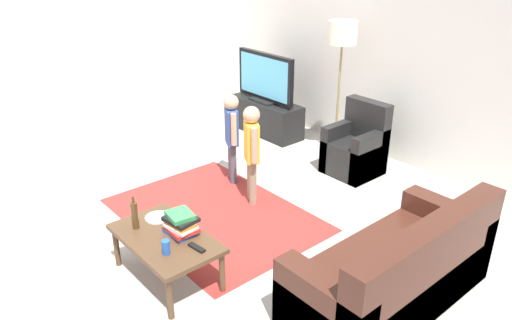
{
  "coord_description": "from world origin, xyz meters",
  "views": [
    {
      "loc": [
        3.45,
        -2.35,
        2.71
      ],
      "look_at": [
        0.0,
        0.6,
        0.65
      ],
      "focal_mm": 34.59,
      "sensor_mm": 36.0,
      "label": 1
    }
  ],
  "objects_px": {
    "tv_stand": "(266,117)",
    "armchair": "(357,150)",
    "bottle": "(135,215)",
    "book_stack": "(181,224)",
    "child_near_tv": "(232,131)",
    "child_center": "(252,146)",
    "tv_remote": "(197,248)",
    "soda_can": "(166,247)",
    "floor_lamp": "(342,40)",
    "tv": "(265,78)",
    "couch": "(399,275)",
    "plate": "(157,217)",
    "coffee_table": "(166,241)"
  },
  "relations": [
    {
      "from": "tv_stand",
      "to": "armchair",
      "type": "relative_size",
      "value": 1.33
    },
    {
      "from": "bottle",
      "to": "armchair",
      "type": "bearing_deg",
      "value": 90.51
    },
    {
      "from": "armchair",
      "to": "tv_stand",
      "type": "bearing_deg",
      "value": 178.71
    },
    {
      "from": "armchair",
      "to": "book_stack",
      "type": "bearing_deg",
      "value": -82.69
    },
    {
      "from": "tv_stand",
      "to": "child_near_tv",
      "type": "bearing_deg",
      "value": -55.48
    },
    {
      "from": "child_center",
      "to": "tv_remote",
      "type": "bearing_deg",
      "value": -56.2
    },
    {
      "from": "book_stack",
      "to": "soda_can",
      "type": "distance_m",
      "value": 0.3
    },
    {
      "from": "tv_stand",
      "to": "child_center",
      "type": "distance_m",
      "value": 2.18
    },
    {
      "from": "armchair",
      "to": "child_center",
      "type": "xyz_separation_m",
      "value": [
        -0.26,
        -1.49,
        0.37
      ]
    },
    {
      "from": "floor_lamp",
      "to": "child_center",
      "type": "relative_size",
      "value": 1.6
    },
    {
      "from": "tv",
      "to": "couch",
      "type": "xyz_separation_m",
      "value": [
        3.55,
        -1.72,
        -0.56
      ]
    },
    {
      "from": "armchair",
      "to": "floor_lamp",
      "type": "relative_size",
      "value": 0.51
    },
    {
      "from": "floor_lamp",
      "to": "tv_remote",
      "type": "height_order",
      "value": "floor_lamp"
    },
    {
      "from": "tv_stand",
      "to": "floor_lamp",
      "type": "xyz_separation_m",
      "value": [
        1.23,
        0.15,
        1.3
      ]
    },
    {
      "from": "tv",
      "to": "child_center",
      "type": "xyz_separation_m",
      "value": [
        1.49,
        -1.51,
        -0.18
      ]
    },
    {
      "from": "armchair",
      "to": "child_near_tv",
      "type": "relative_size",
      "value": 0.83
    },
    {
      "from": "tv",
      "to": "plate",
      "type": "bearing_deg",
      "value": -58.21
    },
    {
      "from": "soda_can",
      "to": "child_center",
      "type": "bearing_deg",
      "value": 117.0
    },
    {
      "from": "child_near_tv",
      "to": "soda_can",
      "type": "relative_size",
      "value": 9.05
    },
    {
      "from": "child_center",
      "to": "tv_remote",
      "type": "height_order",
      "value": "child_center"
    },
    {
      "from": "armchair",
      "to": "coffee_table",
      "type": "bearing_deg",
      "value": -83.99
    },
    {
      "from": "tv",
      "to": "bottle",
      "type": "xyz_separation_m",
      "value": [
        1.78,
        -3.05,
        -0.3
      ]
    },
    {
      "from": "coffee_table",
      "to": "book_stack",
      "type": "distance_m",
      "value": 0.2
    },
    {
      "from": "floor_lamp",
      "to": "child_near_tv",
      "type": "bearing_deg",
      "value": -100.5
    },
    {
      "from": "book_stack",
      "to": "plate",
      "type": "xyz_separation_m",
      "value": [
        -0.35,
        -0.03,
        -0.09
      ]
    },
    {
      "from": "child_near_tv",
      "to": "book_stack",
      "type": "distance_m",
      "value": 1.86
    },
    {
      "from": "tv_stand",
      "to": "armchair",
      "type": "distance_m",
      "value": 1.75
    },
    {
      "from": "book_stack",
      "to": "plate",
      "type": "relative_size",
      "value": 1.34
    },
    {
      "from": "tv_remote",
      "to": "tv",
      "type": "bearing_deg",
      "value": 122.95
    },
    {
      "from": "tv_stand",
      "to": "armchair",
      "type": "height_order",
      "value": "armchair"
    },
    {
      "from": "coffee_table",
      "to": "bottle",
      "type": "xyz_separation_m",
      "value": [
        -0.28,
        -0.12,
        0.18
      ]
    },
    {
      "from": "coffee_table",
      "to": "armchair",
      "type": "bearing_deg",
      "value": 96.01
    },
    {
      "from": "book_stack",
      "to": "bottle",
      "type": "xyz_separation_m",
      "value": [
        -0.33,
        -0.25,
        0.03
      ]
    },
    {
      "from": "floor_lamp",
      "to": "coffee_table",
      "type": "relative_size",
      "value": 1.78
    },
    {
      "from": "bottle",
      "to": "tv_remote",
      "type": "xyz_separation_m",
      "value": [
        0.6,
        0.22,
        -0.12
      ]
    },
    {
      "from": "tv_stand",
      "to": "tv",
      "type": "xyz_separation_m",
      "value": [
        0.0,
        -0.02,
        0.6
      ]
    },
    {
      "from": "coffee_table",
      "to": "soda_can",
      "type": "bearing_deg",
      "value": -28.61
    },
    {
      "from": "floor_lamp",
      "to": "soda_can",
      "type": "distance_m",
      "value": 3.56
    },
    {
      "from": "tv",
      "to": "tv_remote",
      "type": "height_order",
      "value": "tv"
    },
    {
      "from": "book_stack",
      "to": "soda_can",
      "type": "bearing_deg",
      "value": -55.45
    },
    {
      "from": "plate",
      "to": "floor_lamp",
      "type": "bearing_deg",
      "value": 99.89
    },
    {
      "from": "couch",
      "to": "book_stack",
      "type": "height_order",
      "value": "couch"
    },
    {
      "from": "tv",
      "to": "floor_lamp",
      "type": "distance_m",
      "value": 1.43
    },
    {
      "from": "couch",
      "to": "bottle",
      "type": "distance_m",
      "value": 2.23
    },
    {
      "from": "child_center",
      "to": "coffee_table",
      "type": "xyz_separation_m",
      "value": [
        0.57,
        -1.43,
        -0.3
      ]
    },
    {
      "from": "child_near_tv",
      "to": "soda_can",
      "type": "height_order",
      "value": "child_near_tv"
    },
    {
      "from": "tv_stand",
      "to": "plate",
      "type": "xyz_separation_m",
      "value": [
        1.76,
        -2.86,
        0.18
      ]
    },
    {
      "from": "child_center",
      "to": "plate",
      "type": "height_order",
      "value": "child_center"
    },
    {
      "from": "child_center",
      "to": "bottle",
      "type": "relative_size",
      "value": 3.63
    },
    {
      "from": "coffee_table",
      "to": "bottle",
      "type": "distance_m",
      "value": 0.35
    }
  ]
}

